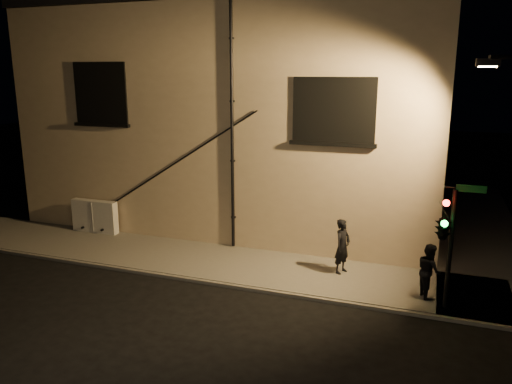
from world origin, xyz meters
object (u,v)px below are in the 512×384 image
at_px(utility_cabinet, 95,216).
at_px(pedestrian_b, 429,270).
at_px(traffic_signal, 444,227).
at_px(pedestrian_a, 342,246).

xyz_separation_m(utility_cabinet, pedestrian_b, (12.22, -1.69, 0.13)).
bearing_deg(traffic_signal, pedestrian_b, 111.96).
bearing_deg(pedestrian_a, traffic_signal, -95.26).
relative_size(utility_cabinet, traffic_signal, 0.57).
bearing_deg(pedestrian_b, utility_cabinet, 59.21).
bearing_deg(traffic_signal, pedestrian_a, 151.38).
bearing_deg(traffic_signal, utility_cabinet, 169.45).
relative_size(pedestrian_a, pedestrian_b, 1.12).
bearing_deg(pedestrian_b, pedestrian_a, 47.74).
bearing_deg(utility_cabinet, traffic_signal, -10.55).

